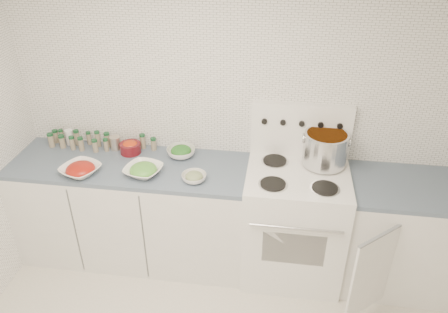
# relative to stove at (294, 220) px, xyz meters

# --- Properties ---
(room_walls) EXTENTS (3.54, 3.04, 2.52)m
(room_walls) POSITION_rel_stove_xyz_m (-0.48, -1.19, 1.06)
(room_walls) COLOR white
(room_walls) RESTS_ON ground
(counter_left) EXTENTS (1.85, 0.62, 0.90)m
(counter_left) POSITION_rel_stove_xyz_m (-1.30, 0.00, -0.05)
(counter_left) COLOR white
(counter_left) RESTS_ON ground
(stove) EXTENTS (0.76, 0.70, 1.36)m
(stove) POSITION_rel_stove_xyz_m (0.00, 0.00, 0.00)
(stove) COLOR white
(stove) RESTS_ON ground
(counter_right) EXTENTS (0.89, 0.89, 0.90)m
(counter_right) POSITION_rel_stove_xyz_m (0.82, -0.00, -0.05)
(counter_right) COLOR white
(counter_right) RESTS_ON ground
(stock_pot) EXTENTS (0.35, 0.33, 0.25)m
(stock_pot) POSITION_rel_stove_xyz_m (0.18, 0.16, 0.59)
(stock_pot) COLOR silver
(stock_pot) RESTS_ON stove
(bowl_tomato) EXTENTS (0.36, 0.36, 0.09)m
(bowl_tomato) POSITION_rel_stove_xyz_m (-1.61, -0.18, 0.44)
(bowl_tomato) COLOR white
(bowl_tomato) RESTS_ON counter_left
(bowl_snowpea) EXTENTS (0.33, 0.33, 0.09)m
(bowl_snowpea) POSITION_rel_stove_xyz_m (-1.14, -0.12, 0.44)
(bowl_snowpea) COLOR white
(bowl_snowpea) RESTS_ON counter_left
(bowl_broccoli) EXTENTS (0.29, 0.29, 0.09)m
(bowl_broccoli) POSITION_rel_stove_xyz_m (-0.92, 0.18, 0.45)
(bowl_broccoli) COLOR white
(bowl_broccoli) RESTS_ON counter_left
(bowl_zucchini) EXTENTS (0.19, 0.19, 0.07)m
(bowl_zucchini) POSITION_rel_stove_xyz_m (-0.75, -0.15, 0.44)
(bowl_zucchini) COLOR white
(bowl_zucchini) RESTS_ON counter_left
(bowl_pepper) EXTENTS (0.17, 0.17, 0.10)m
(bowl_pepper) POSITION_rel_stove_xyz_m (-1.34, 0.18, 0.45)
(bowl_pepper) COLOR #550E15
(bowl_pepper) RESTS_ON counter_left
(salt_canister) EXTENTS (0.08, 0.08, 0.13)m
(salt_canister) POSITION_rel_stove_xyz_m (-1.89, 0.24, 0.47)
(salt_canister) COLOR white
(salt_canister) RESTS_ON counter_left
(tin_can) EXTENTS (0.11, 0.11, 0.11)m
(tin_can) POSITION_rel_stove_xyz_m (-1.48, 0.22, 0.46)
(tin_can) COLOR #B6A99A
(tin_can) RESTS_ON counter_left
(spice_cluster) EXTENTS (0.90, 0.16, 0.14)m
(spice_cluster) POSITION_rel_stove_xyz_m (-1.71, 0.22, 0.46)
(spice_cluster) COLOR gray
(spice_cluster) RESTS_ON counter_left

